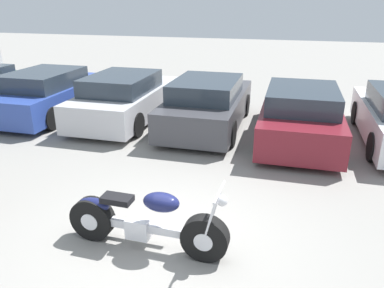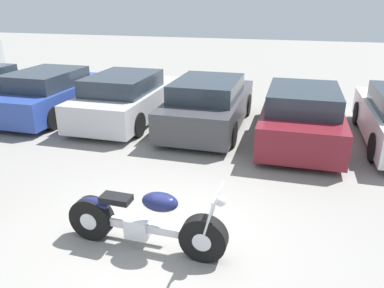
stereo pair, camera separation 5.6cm
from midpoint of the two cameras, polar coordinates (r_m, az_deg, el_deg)
name	(u,v)px [view 1 (the left image)]	position (r m, az deg, el deg)	size (l,w,h in m)	color
ground_plane	(164,239)	(5.81, -4.51, -14.28)	(60.00, 60.00, 0.00)	gray
motorcycle	(144,222)	(5.45, -7.55, -11.71)	(2.39, 0.62, 1.09)	black
parked_car_blue	(50,94)	(12.35, -20.94, 7.18)	(1.95, 4.39, 1.38)	#2D479E
parked_car_silver	(126,98)	(11.19, -10.23, 6.89)	(1.95, 4.39, 1.38)	#BCBCC1
parked_car_dark_grey	(208,104)	(10.38, 2.24, 6.09)	(1.95, 4.39, 1.38)	#3D3D42
parked_car_maroon	(300,115)	(9.78, 16.02, 4.31)	(1.95, 4.39, 1.38)	maroon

